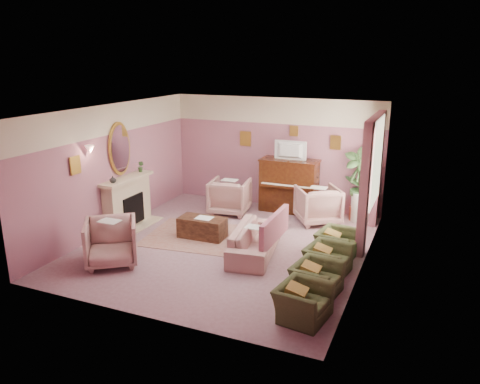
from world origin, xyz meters
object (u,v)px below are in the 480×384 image
at_px(sofa, 255,235).
at_px(floral_armchair_right, 318,203).
at_px(television, 290,149).
at_px(piano, 289,186).
at_px(floral_armchair_front, 111,240).
at_px(floral_armchair_left, 230,195).
at_px(olive_chair_d, 337,239).
at_px(olive_chair_b, 317,274).
at_px(side_table, 362,207).
at_px(olive_chair_c, 328,255).
at_px(olive_chair_a, 303,297).
at_px(coffee_table, 202,228).

relative_size(sofa, floral_armchair_right, 2.02).
height_order(television, floral_armchair_right, television).
relative_size(piano, floral_armchair_front, 1.46).
height_order(floral_armchair_left, olive_chair_d, floral_armchair_left).
bearing_deg(piano, olive_chair_b, -66.61).
bearing_deg(piano, side_table, -1.25).
bearing_deg(olive_chair_d, side_table, 87.13).
bearing_deg(television, olive_chair_c, -61.01).
distance_m(sofa, olive_chair_c, 1.55).
bearing_deg(floral_armchair_front, olive_chair_d, 27.62).
bearing_deg(piano, floral_armchair_left, -150.44).
xyz_separation_m(piano, olive_chair_c, (1.71, -3.14, -0.30)).
relative_size(olive_chair_b, olive_chair_d, 1.00).
height_order(olive_chair_a, side_table, olive_chair_a).
bearing_deg(floral_armchair_left, olive_chair_d, -27.74).
distance_m(floral_armchair_front, olive_chair_a, 3.86).
xyz_separation_m(olive_chair_b, olive_chair_d, (0.00, 1.64, 0.00)).
bearing_deg(floral_armchair_front, television, 63.62).
xyz_separation_m(olive_chair_b, side_table, (0.11, 3.92, -0.00)).
xyz_separation_m(olive_chair_a, side_table, (0.11, 4.74, -0.00)).
relative_size(coffee_table, olive_chair_d, 1.23).
bearing_deg(coffee_table, olive_chair_c, -12.95).
distance_m(floral_armchair_left, olive_chair_d, 3.41).
relative_size(olive_chair_c, side_table, 1.16).
relative_size(coffee_table, sofa, 0.52).
bearing_deg(floral_armchair_right, olive_chair_a, -78.91).
relative_size(piano, olive_chair_c, 1.72).
relative_size(coffee_table, olive_chair_c, 1.23).
height_order(piano, coffee_table, piano).
bearing_deg(floral_armchair_front, piano, 63.88).
bearing_deg(floral_armchair_left, floral_armchair_right, 4.68).
relative_size(coffee_table, floral_armchair_right, 1.04).
distance_m(piano, floral_armchair_left, 1.50).
height_order(television, olive_chair_a, television).
xyz_separation_m(olive_chair_a, olive_chair_c, (0.00, 1.64, 0.00)).
bearing_deg(sofa, olive_chair_a, -52.11).
distance_m(coffee_table, olive_chair_b, 3.24).
xyz_separation_m(floral_armchair_left, floral_armchair_right, (2.18, 0.18, 0.00)).
distance_m(television, side_table, 2.21).
bearing_deg(coffee_table, olive_chair_b, -27.24).
bearing_deg(olive_chair_d, floral_armchair_front, -152.38).
bearing_deg(side_table, piano, 178.75).
distance_m(olive_chair_a, olive_chair_d, 2.46).
height_order(piano, side_table, piano).
relative_size(television, olive_chair_b, 0.99).
xyz_separation_m(coffee_table, olive_chair_a, (2.88, -2.30, 0.13)).
height_order(sofa, floral_armchair_left, floral_armchair_left).
height_order(floral_armchair_front, olive_chair_d, floral_armchair_front).
distance_m(television, coffee_table, 3.02).
xyz_separation_m(olive_chair_a, olive_chair_d, (0.00, 2.46, 0.00)).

